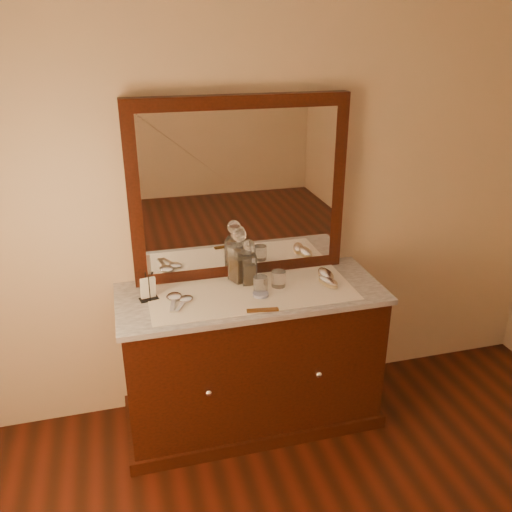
% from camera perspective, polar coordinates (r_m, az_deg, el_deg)
% --- Properties ---
extents(dresser_cabinet, '(1.40, 0.55, 0.82)m').
position_cam_1_polar(dresser_cabinet, '(3.13, -0.48, -10.94)').
color(dresser_cabinet, black).
rests_on(dresser_cabinet, floor).
extents(dresser_plinth, '(1.46, 0.59, 0.08)m').
position_cam_1_polar(dresser_plinth, '(3.36, -0.46, -16.16)').
color(dresser_plinth, black).
rests_on(dresser_plinth, floor).
extents(knob_left, '(0.04, 0.04, 0.04)m').
position_cam_1_polar(knob_left, '(2.84, -5.05, -14.24)').
color(knob_left, silver).
rests_on(knob_left, dresser_cabinet).
extents(knob_right, '(0.04, 0.04, 0.04)m').
position_cam_1_polar(knob_right, '(2.97, 6.69, -12.36)').
color(knob_right, silver).
rests_on(knob_right, dresser_cabinet).
extents(marble_top, '(1.44, 0.59, 0.03)m').
position_cam_1_polar(marble_top, '(2.92, -0.51, -4.03)').
color(marble_top, silver).
rests_on(marble_top, dresser_cabinet).
extents(mirror_frame, '(1.20, 0.08, 1.00)m').
position_cam_1_polar(mirror_frame, '(2.95, -1.75, 7.06)').
color(mirror_frame, black).
rests_on(mirror_frame, marble_top).
extents(mirror_glass, '(1.06, 0.01, 0.86)m').
position_cam_1_polar(mirror_glass, '(2.91, -1.60, 6.88)').
color(mirror_glass, white).
rests_on(mirror_glass, marble_top).
extents(lace_runner, '(1.10, 0.45, 0.00)m').
position_cam_1_polar(lace_runner, '(2.89, -0.41, -3.90)').
color(lace_runner, white).
rests_on(lace_runner, marble_top).
extents(pin_dish, '(0.11, 0.11, 0.01)m').
position_cam_1_polar(pin_dish, '(2.85, 0.49, -4.07)').
color(pin_dish, white).
rests_on(pin_dish, lace_runner).
extents(comb, '(0.16, 0.05, 0.01)m').
position_cam_1_polar(comb, '(2.71, 0.71, -5.75)').
color(comb, brown).
rests_on(comb, lace_runner).
extents(napkin_rack, '(0.11, 0.08, 0.14)m').
position_cam_1_polar(napkin_rack, '(2.86, -11.38, -3.50)').
color(napkin_rack, black).
rests_on(napkin_rack, marble_top).
extents(decanter_left, '(0.13, 0.13, 0.31)m').
position_cam_1_polar(decanter_left, '(2.97, -1.77, -0.49)').
color(decanter_left, brown).
rests_on(decanter_left, lace_runner).
extents(decanter_right, '(0.09, 0.09, 0.26)m').
position_cam_1_polar(decanter_right, '(2.95, -0.75, -1.13)').
color(decanter_right, brown).
rests_on(decanter_right, lace_runner).
extents(brush_near, '(0.10, 0.16, 0.04)m').
position_cam_1_polar(brush_near, '(2.98, 7.65, -2.73)').
color(brush_near, tan).
rests_on(brush_near, lace_runner).
extents(brush_far, '(0.08, 0.16, 0.04)m').
position_cam_1_polar(brush_far, '(3.06, 7.42, -2.03)').
color(brush_far, tan).
rests_on(brush_far, lace_runner).
extents(hand_mirror_outer, '(0.10, 0.22, 0.02)m').
position_cam_1_polar(hand_mirror_outer, '(2.85, -8.71, -4.43)').
color(hand_mirror_outer, silver).
rests_on(hand_mirror_outer, lace_runner).
extents(hand_mirror_inner, '(0.13, 0.18, 0.02)m').
position_cam_1_polar(hand_mirror_inner, '(2.82, -7.53, -4.67)').
color(hand_mirror_inner, silver).
rests_on(hand_mirror_inner, lace_runner).
extents(tumblers, '(0.19, 0.12, 0.09)m').
position_cam_1_polar(tumblers, '(2.91, 1.45, -2.72)').
color(tumblers, white).
rests_on(tumblers, lace_runner).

